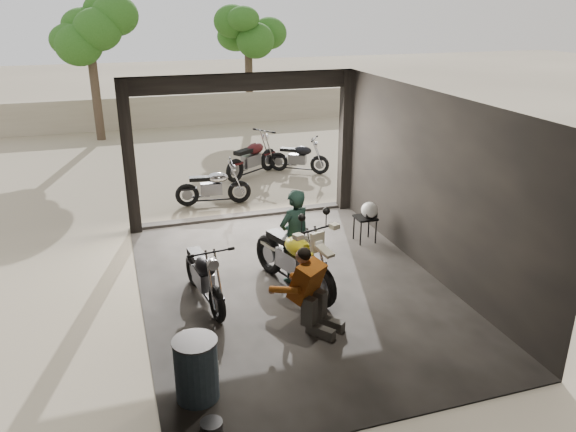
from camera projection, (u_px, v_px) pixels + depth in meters
ground at (292, 287)px, 9.60m from camera, size 80.00×80.00×0.00m
garage at (282, 207)px, 9.63m from camera, size 7.00×7.13×3.20m
boundary_wall at (180, 110)px, 21.83m from camera, size 18.00×0.30×1.20m
tree_left at (87, 20)px, 18.43m from camera, size 2.20×2.20×5.60m
tree_right at (248, 30)px, 21.57m from camera, size 2.20×2.20×5.00m
main_bike at (294, 254)px, 9.34m from camera, size 1.36×2.11×1.30m
left_bike at (204, 271)px, 8.94m from camera, size 0.88×1.70×1.10m
outside_bike_a at (213, 183)px, 13.32m from camera, size 1.63×0.82×1.06m
outside_bike_b at (252, 155)px, 15.49m from camera, size 1.90×1.63×1.22m
outside_bike_c at (299, 155)px, 15.85m from camera, size 1.62×1.37×1.03m
rider at (294, 236)px, 9.54m from camera, size 0.71×0.58×1.67m
mechanic at (315, 292)px, 8.16m from camera, size 1.01×1.06×1.23m
stool at (365, 220)px, 11.24m from camera, size 0.40×0.40×0.55m
helmet at (370, 210)px, 11.11m from camera, size 0.36×0.37×0.32m
oil_drum at (196, 370)px, 6.78m from camera, size 0.65×0.65×0.82m
sign_post at (380, 131)px, 13.31m from camera, size 0.83×0.08×2.50m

